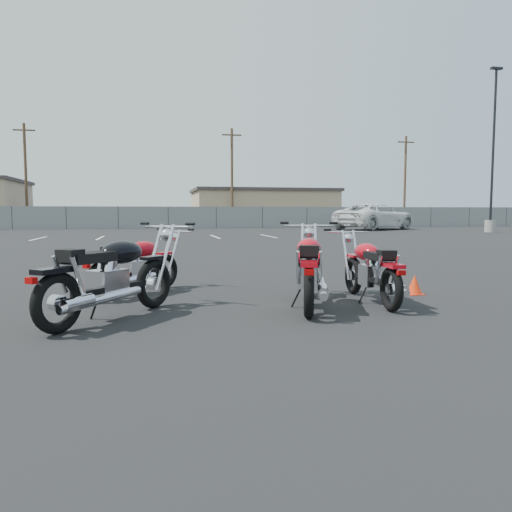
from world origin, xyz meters
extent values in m
plane|color=black|center=(0.00, 0.00, 0.00)|extent=(120.00, 120.00, 0.00)
torus|color=black|center=(-1.17, 1.82, 0.30)|extent=(0.48, 0.53, 0.61)
cylinder|color=silver|center=(-1.17, 1.82, 0.30)|extent=(0.18, 0.19, 0.16)
torus|color=black|center=(-2.14, 0.72, 0.30)|extent=(0.48, 0.53, 0.61)
cylinder|color=silver|center=(-2.14, 0.72, 0.30)|extent=(0.18, 0.19, 0.16)
cube|color=black|center=(-1.65, 1.27, 0.34)|extent=(0.78, 0.86, 0.06)
cube|color=silver|center=(-1.69, 1.23, 0.40)|extent=(0.47, 0.47, 0.30)
cylinder|color=silver|center=(-1.69, 1.23, 0.59)|extent=(0.32, 0.32, 0.27)
ellipsoid|color=#B40B17|center=(-1.53, 1.40, 0.73)|extent=(0.62, 0.64, 0.26)
cube|color=black|center=(-1.85, 1.04, 0.71)|extent=(0.56, 0.59, 0.10)
cube|color=black|center=(-2.02, 0.85, 0.75)|extent=(0.29, 0.28, 0.12)
cube|color=#B40B17|center=(-2.15, 0.70, 0.62)|extent=(0.42, 0.44, 0.05)
cube|color=#B40B17|center=(-1.17, 1.82, 0.62)|extent=(0.33, 0.34, 0.04)
cylinder|color=silver|center=(-1.95, 0.75, 0.56)|extent=(0.16, 0.17, 0.40)
cylinder|color=silver|center=(-2.13, 0.91, 0.56)|extent=(0.16, 0.17, 0.40)
cylinder|color=silver|center=(-1.73, 0.93, 0.28)|extent=(0.80, 0.90, 0.13)
cylinder|color=silver|center=(-1.94, 0.69, 0.30)|extent=(0.33, 0.35, 0.13)
cylinder|color=silver|center=(-1.02, 1.85, 0.63)|extent=(0.30, 0.33, 0.80)
cylinder|color=silver|center=(-1.16, 1.97, 0.63)|extent=(0.30, 0.33, 0.80)
sphere|color=silver|center=(-0.98, 2.03, 0.89)|extent=(0.23, 0.23, 0.16)
cylinder|color=silver|center=(-0.97, 2.04, 0.99)|extent=(0.55, 0.49, 0.03)
cylinder|color=black|center=(-0.72, 1.80, 1.03)|extent=(0.11, 0.11, 0.04)
cylinder|color=black|center=(-1.25, 2.26, 1.03)|extent=(0.11, 0.11, 0.04)
cylinder|color=black|center=(-1.83, 1.28, 0.15)|extent=(0.14, 0.12, 0.30)
cube|color=#990505|center=(-2.32, 0.51, 0.56)|extent=(0.12, 0.11, 0.06)
torus|color=black|center=(-1.38, 0.02, 0.34)|extent=(0.53, 0.62, 0.69)
cylinder|color=silver|center=(-1.38, 0.02, 0.34)|extent=(0.20, 0.21, 0.18)
torus|color=black|center=(-2.42, -1.28, 0.34)|extent=(0.53, 0.62, 0.69)
cylinder|color=silver|center=(-2.42, -1.28, 0.34)|extent=(0.20, 0.21, 0.18)
cube|color=black|center=(-1.90, -0.63, 0.39)|extent=(0.84, 1.01, 0.07)
cube|color=silver|center=(-1.93, -0.67, 0.46)|extent=(0.52, 0.54, 0.34)
cylinder|color=silver|center=(-1.93, -0.67, 0.67)|extent=(0.36, 0.37, 0.30)
ellipsoid|color=black|center=(-1.77, -0.47, 0.83)|extent=(0.69, 0.74, 0.29)
cube|color=black|center=(-2.11, -0.90, 0.80)|extent=(0.63, 0.68, 0.11)
cube|color=black|center=(-2.29, -1.12, 0.85)|extent=(0.33, 0.32, 0.14)
cube|color=black|center=(-2.43, -1.30, 0.71)|extent=(0.46, 0.50, 0.06)
cube|color=black|center=(-1.38, 0.02, 0.71)|extent=(0.36, 0.40, 0.05)
cylinder|color=silver|center=(-2.20, -1.23, 0.63)|extent=(0.18, 0.20, 0.45)
cylinder|color=silver|center=(-2.42, -1.06, 0.63)|extent=(0.18, 0.20, 0.45)
cylinder|color=silver|center=(-1.97, -1.01, 0.32)|extent=(0.87, 1.05, 0.15)
cylinder|color=silver|center=(-2.20, -1.30, 0.34)|extent=(0.36, 0.40, 0.15)
cylinder|color=silver|center=(-1.21, 0.06, 0.71)|extent=(0.33, 0.39, 0.90)
cylinder|color=silver|center=(-1.37, 0.19, 0.71)|extent=(0.33, 0.39, 0.90)
sphere|color=silver|center=(-1.18, 0.27, 1.01)|extent=(0.26, 0.26, 0.18)
cylinder|color=silver|center=(-1.16, 0.29, 1.12)|extent=(0.65, 0.53, 0.03)
cylinder|color=black|center=(-0.86, 0.02, 1.17)|extent=(0.13, 0.12, 0.04)
cylinder|color=black|center=(-1.49, 0.52, 1.17)|extent=(0.13, 0.12, 0.04)
cylinder|color=black|center=(-2.09, -0.62, 0.17)|extent=(0.16, 0.13, 0.34)
cube|color=#990505|center=(-2.62, -1.53, 0.63)|extent=(0.13, 0.13, 0.07)
torus|color=black|center=(1.81, 0.57, 0.31)|extent=(0.15, 0.62, 0.61)
cylinder|color=silver|center=(1.81, 0.57, 0.31)|extent=(0.11, 0.17, 0.16)
torus|color=black|center=(1.73, -0.91, 0.31)|extent=(0.15, 0.62, 0.61)
cylinder|color=silver|center=(1.73, -0.91, 0.31)|extent=(0.11, 0.17, 0.16)
cube|color=black|center=(1.77, -0.17, 0.35)|extent=(0.16, 1.08, 0.06)
cube|color=silver|center=(1.77, -0.22, 0.41)|extent=(0.31, 0.40, 0.31)
cylinder|color=silver|center=(1.77, -0.22, 0.59)|extent=(0.22, 0.27, 0.27)
ellipsoid|color=#B40B17|center=(1.78, 0.01, 0.74)|extent=(0.34, 0.61, 0.26)
cube|color=black|center=(1.76, -0.48, 0.72)|extent=(0.30, 0.58, 0.10)
cube|color=black|center=(1.74, -0.73, 0.76)|extent=(0.23, 0.20, 0.12)
cube|color=#B40B17|center=(1.73, -0.93, 0.63)|extent=(0.21, 0.44, 0.05)
cube|color=#B40B17|center=(1.81, 0.57, 0.63)|extent=(0.15, 0.35, 0.04)
cylinder|color=silver|center=(1.86, -0.77, 0.56)|extent=(0.06, 0.19, 0.40)
cylinder|color=silver|center=(1.62, -0.75, 0.56)|extent=(0.06, 0.19, 0.40)
cylinder|color=silver|center=(1.92, -0.49, 0.29)|extent=(0.15, 1.13, 0.13)
cylinder|color=silver|center=(1.90, -0.81, 0.31)|extent=(0.14, 0.37, 0.13)
cylinder|color=silver|center=(1.91, 0.68, 0.63)|extent=(0.07, 0.41, 0.81)
cylinder|color=silver|center=(1.73, 0.69, 0.63)|extent=(0.07, 0.41, 0.81)
sphere|color=silver|center=(1.83, 0.85, 0.90)|extent=(0.17, 0.17, 0.16)
cylinder|color=silver|center=(1.83, 0.87, 1.00)|extent=(0.72, 0.07, 0.03)
cylinder|color=black|center=(2.19, 0.83, 1.04)|extent=(0.12, 0.04, 0.04)
cylinder|color=black|center=(1.47, 0.87, 1.04)|extent=(0.12, 0.04, 0.04)
cylinder|color=black|center=(1.63, -0.27, 0.15)|extent=(0.16, 0.03, 0.31)
cube|color=#990505|center=(1.72, -1.20, 0.56)|extent=(0.11, 0.07, 0.06)
torus|color=black|center=(1.02, 0.48, 0.34)|extent=(0.33, 0.69, 0.68)
cylinder|color=silver|center=(1.02, 0.48, 0.34)|extent=(0.16, 0.21, 0.18)
torus|color=black|center=(0.52, -1.09, 0.34)|extent=(0.33, 0.69, 0.68)
cylinder|color=silver|center=(0.52, -1.09, 0.34)|extent=(0.16, 0.21, 0.18)
cube|color=black|center=(0.77, -0.31, 0.39)|extent=(0.47, 1.17, 0.07)
cube|color=silver|center=(0.75, -0.36, 0.45)|extent=(0.43, 0.51, 0.34)
cylinder|color=silver|center=(0.75, -0.36, 0.66)|extent=(0.30, 0.34, 0.30)
ellipsoid|color=#B40B17|center=(0.83, -0.11, 0.82)|extent=(0.53, 0.73, 0.29)
cube|color=black|center=(0.67, -0.63, 0.80)|extent=(0.47, 0.69, 0.11)
cube|color=black|center=(0.58, -0.90, 0.84)|extent=(0.30, 0.27, 0.14)
cube|color=#B40B17|center=(0.51, -1.11, 0.70)|extent=(0.34, 0.52, 0.06)
cube|color=#B40B17|center=(1.02, 0.48, 0.70)|extent=(0.26, 0.41, 0.05)
cylinder|color=silver|center=(0.70, -0.97, 0.63)|extent=(0.12, 0.22, 0.45)
cylinder|color=silver|center=(0.44, -0.89, 0.63)|extent=(0.12, 0.22, 0.45)
cylinder|color=silver|center=(0.84, -0.69, 0.32)|extent=(0.48, 1.22, 0.15)
cylinder|color=silver|center=(0.73, -1.03, 0.34)|extent=(0.25, 0.42, 0.15)
cylinder|color=silver|center=(1.16, 0.58, 0.70)|extent=(0.19, 0.45, 0.90)
cylinder|color=silver|center=(0.97, 0.64, 0.70)|extent=(0.19, 0.45, 0.90)
sphere|color=silver|center=(1.12, 0.78, 1.00)|extent=(0.23, 0.23, 0.18)
cylinder|color=silver|center=(1.13, 0.80, 1.11)|extent=(0.77, 0.27, 0.03)
cylinder|color=black|center=(1.50, 0.66, 1.16)|extent=(0.14, 0.08, 0.04)
cylinder|color=black|center=(0.74, 0.90, 1.16)|extent=(0.14, 0.08, 0.04)
cylinder|color=black|center=(0.59, -0.36, 0.17)|extent=(0.18, 0.08, 0.34)
cube|color=#990505|center=(0.42, -1.39, 0.63)|extent=(0.13, 0.10, 0.07)
cone|color=#FF340D|center=(2.79, 0.34, 0.16)|extent=(0.25, 0.25, 0.31)
cube|color=#FF340D|center=(2.79, 0.34, 0.01)|extent=(0.27, 0.27, 0.01)
cylinder|color=gray|center=(20.77, 22.40, 0.40)|extent=(0.70, 0.70, 0.80)
cylinder|color=black|center=(20.77, 22.40, 5.69)|extent=(0.16, 0.16, 9.78)
cube|color=black|center=(20.77, 22.40, 10.66)|extent=(0.80, 0.25, 0.15)
cube|color=slate|center=(0.00, 35.00, 0.90)|extent=(80.00, 0.04, 1.80)
cylinder|color=black|center=(-12.00, 35.00, 0.90)|extent=(0.06, 0.06, 1.80)
cylinder|color=black|center=(-8.00, 35.00, 0.90)|extent=(0.06, 0.06, 1.80)
cylinder|color=black|center=(-4.00, 35.00, 0.90)|extent=(0.06, 0.06, 1.80)
cylinder|color=black|center=(0.00, 35.00, 0.90)|extent=(0.06, 0.06, 1.80)
cylinder|color=black|center=(4.00, 35.00, 0.90)|extent=(0.06, 0.06, 1.80)
cylinder|color=black|center=(8.00, 35.00, 0.90)|extent=(0.06, 0.06, 1.80)
cylinder|color=black|center=(12.00, 35.00, 0.90)|extent=(0.06, 0.06, 1.80)
cylinder|color=black|center=(16.00, 35.00, 0.90)|extent=(0.06, 0.06, 1.80)
cylinder|color=black|center=(20.00, 35.00, 0.90)|extent=(0.06, 0.06, 1.80)
cylinder|color=black|center=(24.00, 35.00, 0.90)|extent=(0.06, 0.06, 1.80)
cylinder|color=black|center=(28.00, 35.00, 0.90)|extent=(0.06, 0.06, 1.80)
cylinder|color=black|center=(32.00, 35.00, 0.90)|extent=(0.06, 0.06, 1.80)
cube|color=tan|center=(10.00, 44.00, 1.70)|extent=(14.00, 9.00, 3.40)
cube|color=#423837|center=(10.00, 44.00, 3.55)|extent=(14.40, 9.40, 0.30)
cylinder|color=#483221|center=(-12.00, 40.00, 4.50)|extent=(0.24, 0.24, 9.00)
cube|color=#483221|center=(-12.00, 40.00, 8.40)|extent=(1.80, 0.12, 0.12)
cylinder|color=#483221|center=(6.00, 39.00, 4.50)|extent=(0.24, 0.24, 9.00)
cube|color=#483221|center=(6.00, 39.00, 8.40)|extent=(1.80, 0.12, 0.12)
cylinder|color=#483221|center=(24.00, 40.00, 4.50)|extent=(0.24, 0.24, 9.00)
cube|color=#483221|center=(24.00, 40.00, 8.40)|extent=(1.80, 0.12, 0.12)
cube|color=silver|center=(-7.00, 20.00, 0.00)|extent=(0.12, 4.00, 0.01)
cube|color=silver|center=(-4.00, 20.00, 0.00)|extent=(0.12, 4.00, 0.01)
cube|color=silver|center=(-1.00, 20.00, 0.00)|extent=(0.12, 4.00, 0.01)
cube|color=silver|center=(2.00, 20.00, 0.00)|extent=(0.12, 4.00, 0.01)
cube|color=silver|center=(5.00, 20.00, 0.00)|extent=(0.12, 4.00, 0.01)
imported|color=silver|center=(15.40, 28.59, 1.55)|extent=(6.87, 8.73, 3.11)
camera|label=1|loc=(-1.40, -7.00, 1.33)|focal=35.00mm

